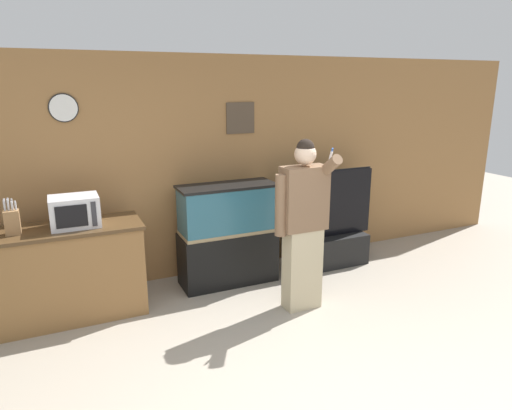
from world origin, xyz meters
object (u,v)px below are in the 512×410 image
(aquarium_on_stand, at_px, (228,234))
(tv_on_stand, at_px, (327,238))
(knife_block, at_px, (12,222))
(person_standing, at_px, (303,223))
(counter_island, at_px, (64,273))
(microwave, at_px, (75,211))

(aquarium_on_stand, distance_m, tv_on_stand, 1.36)
(knife_block, xyz_separation_m, tv_on_stand, (3.49, 0.12, -0.70))
(person_standing, bearing_deg, counter_island, 160.74)
(microwave, relative_size, tv_on_stand, 0.36)
(aquarium_on_stand, xyz_separation_m, person_standing, (0.47, -0.90, 0.33))
(counter_island, relative_size, person_standing, 0.87)
(knife_block, bearing_deg, aquarium_on_stand, 4.48)
(microwave, distance_m, knife_block, 0.54)
(knife_block, height_order, tv_on_stand, knife_block)
(counter_island, relative_size, tv_on_stand, 1.23)
(tv_on_stand, bearing_deg, knife_block, -177.96)
(tv_on_stand, distance_m, person_standing, 1.34)
(counter_island, bearing_deg, person_standing, -19.26)
(aquarium_on_stand, relative_size, tv_on_stand, 0.94)
(knife_block, height_order, person_standing, person_standing)
(microwave, relative_size, person_standing, 0.25)
(knife_block, distance_m, tv_on_stand, 3.56)
(person_standing, bearing_deg, microwave, 159.99)
(knife_block, relative_size, aquarium_on_stand, 0.28)
(person_standing, bearing_deg, knife_block, 164.35)
(aquarium_on_stand, bearing_deg, tv_on_stand, -1.88)
(microwave, xyz_separation_m, tv_on_stand, (2.95, 0.10, -0.73))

